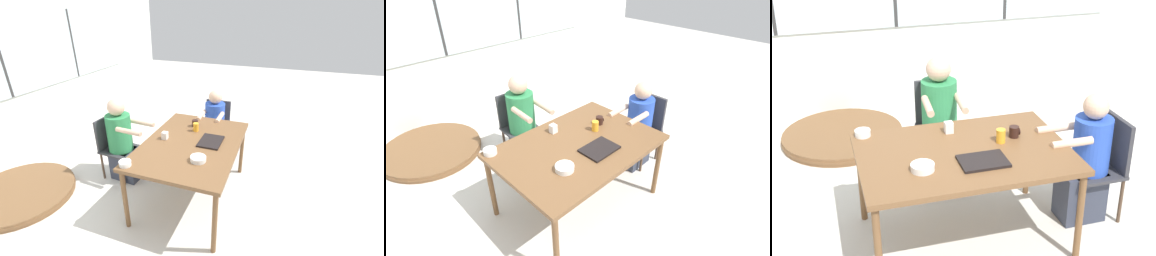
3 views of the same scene
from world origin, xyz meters
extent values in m
plane|color=beige|center=(0.00, 0.00, 0.00)|extent=(16.00, 16.00, 0.00)
cube|color=silver|center=(0.00, 2.75, 1.40)|extent=(8.40, 0.06, 2.80)
cube|color=silver|center=(0.00, 2.71, 1.55)|extent=(5.20, 0.02, 1.13)
cube|color=#333333|center=(0.00, 2.70, 1.55)|extent=(0.04, 0.01, 1.13)
cube|color=#333333|center=(1.30, 2.70, 1.55)|extent=(0.04, 0.01, 1.13)
cube|color=brown|center=(0.00, 0.00, 0.73)|extent=(1.51, 1.05, 0.04)
cylinder|color=brown|center=(-0.70, -0.47, 0.36)|extent=(0.05, 0.05, 0.71)
cylinder|color=brown|center=(0.70, -0.47, 0.36)|extent=(0.05, 0.05, 0.71)
cylinder|color=brown|center=(-0.70, 0.47, 0.36)|extent=(0.05, 0.05, 0.71)
cylinder|color=brown|center=(0.70, 0.47, 0.36)|extent=(0.05, 0.05, 0.71)
cube|color=#333338|center=(1.07, 0.01, 0.41)|extent=(0.41, 0.41, 0.03)
cube|color=#333338|center=(1.25, 0.02, 0.63)|extent=(0.04, 0.38, 0.42)
cylinder|color=#4C3828|center=(0.91, -0.16, 0.20)|extent=(0.03, 0.03, 0.40)
cylinder|color=#4C3828|center=(0.90, 0.18, 0.20)|extent=(0.03, 0.03, 0.40)
cylinder|color=#4C3828|center=(1.25, -0.15, 0.20)|extent=(0.03, 0.03, 0.40)
cylinder|color=#4C3828|center=(1.24, 0.19, 0.20)|extent=(0.03, 0.03, 0.40)
cube|color=#333338|center=(0.08, 1.07, 0.41)|extent=(0.43, 0.43, 0.03)
cube|color=#333338|center=(0.09, 1.25, 0.63)|extent=(0.38, 0.06, 0.42)
cylinder|color=#4C3828|center=(0.24, 0.89, 0.20)|extent=(0.03, 0.03, 0.40)
cylinder|color=#4C3828|center=(-0.10, 0.91, 0.20)|extent=(0.03, 0.03, 0.40)
cylinder|color=#4C3828|center=(0.26, 1.23, 0.20)|extent=(0.03, 0.03, 0.40)
cylinder|color=#4C3828|center=(-0.08, 1.25, 0.20)|extent=(0.03, 0.03, 0.40)
cube|color=#333847|center=(0.97, 0.01, 0.21)|extent=(0.36, 0.27, 0.42)
cylinder|color=#284CB7|center=(1.03, 0.01, 0.64)|extent=(0.29, 0.29, 0.45)
sphere|color=#DBB293|center=(1.03, 0.01, 0.97)|extent=(0.20, 0.20, 0.20)
cylinder|color=#DBB293|center=(0.79, -0.12, 0.76)|extent=(0.32, 0.06, 0.06)
cylinder|color=#DBB293|center=(0.78, 0.14, 0.76)|extent=(0.32, 0.06, 0.06)
cube|color=#333847|center=(0.07, 0.97, 0.21)|extent=(0.31, 0.40, 0.42)
cylinder|color=#2D844C|center=(0.08, 1.03, 0.67)|extent=(0.32, 0.32, 0.49)
sphere|color=#DBB293|center=(0.08, 1.03, 1.02)|extent=(0.22, 0.22, 0.22)
cylinder|color=#DBB293|center=(0.20, 0.75, 0.80)|extent=(0.09, 0.35, 0.06)
cylinder|color=#DBB293|center=(-0.09, 0.77, 0.80)|extent=(0.09, 0.35, 0.06)
cube|color=black|center=(0.08, -0.20, 0.76)|extent=(0.33, 0.24, 0.02)
cylinder|color=black|center=(0.42, 0.11, 0.79)|extent=(0.07, 0.07, 0.08)
torus|color=black|center=(0.46, 0.11, 0.79)|extent=(0.01, 0.06, 0.06)
cylinder|color=gold|center=(0.30, 0.06, 0.80)|extent=(0.07, 0.07, 0.10)
cube|color=silver|center=(-0.03, 0.32, 0.79)|extent=(0.06, 0.06, 0.09)
cylinder|color=white|center=(-0.66, 0.45, 0.78)|extent=(0.12, 0.12, 0.05)
cylinder|color=white|center=(-0.34, -0.19, 0.77)|extent=(0.16, 0.16, 0.05)
cylinder|color=brown|center=(-0.74, 2.00, 0.01)|extent=(1.25, 1.25, 0.03)
cylinder|color=brown|center=(-0.74, 2.00, 0.04)|extent=(1.26, 1.26, 0.03)
cylinder|color=brown|center=(-0.74, 2.00, 0.07)|extent=(1.25, 1.25, 0.03)
camera|label=1|loc=(-2.40, -0.87, 2.14)|focal=24.00mm
camera|label=2|loc=(-1.62, -1.64, 2.35)|focal=28.00mm
camera|label=3|loc=(-0.95, -3.23, 2.51)|focal=50.00mm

